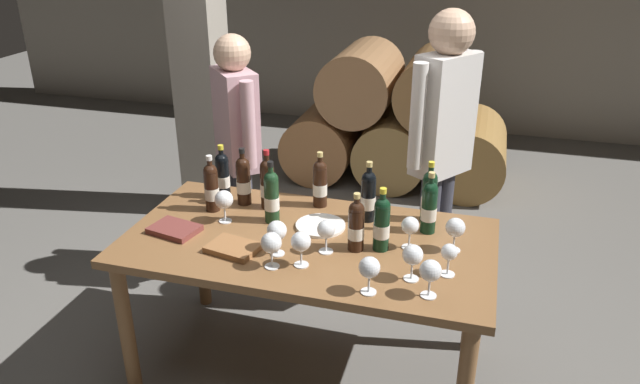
{
  "coord_description": "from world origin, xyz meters",
  "views": [
    {
      "loc": [
        0.73,
        -2.34,
        2.12
      ],
      "look_at": [
        0.0,
        0.2,
        0.91
      ],
      "focal_mm": 33.92,
      "sensor_mm": 36.0,
      "label": 1
    }
  ],
  "objects": [
    {
      "name": "leather_ledger",
      "position": [
        -0.63,
        -0.11,
        0.77
      ],
      "size": [
        0.25,
        0.2,
        0.03
      ],
      "primitive_type": "cube",
      "rotation": [
        0.0,
        0.0,
        -0.2
      ],
      "color": "brown",
      "rests_on": "dining_table"
    },
    {
      "name": "tasting_notebook",
      "position": [
        -0.29,
        -0.2,
        0.77
      ],
      "size": [
        0.25,
        0.2,
        0.03
      ],
      "primitive_type": "cube",
      "rotation": [
        0.0,
        0.0,
        -0.2
      ],
      "color": "#936038",
      "rests_on": "dining_table"
    },
    {
      "name": "wine_glass_2",
      "position": [
        -0.44,
        0.06,
        0.87
      ],
      "size": [
        0.09,
        0.09,
        0.16
      ],
      "color": "white",
      "rests_on": "dining_table"
    },
    {
      "name": "wine_bottle_3",
      "position": [
        -0.55,
        0.16,
        0.89
      ],
      "size": [
        0.07,
        0.07,
        0.3
      ],
      "color": "black",
      "rests_on": "dining_table"
    },
    {
      "name": "wine_glass_8",
      "position": [
        0.11,
        -0.09,
        0.87
      ],
      "size": [
        0.08,
        0.08,
        0.15
      ],
      "color": "white",
      "rests_on": "dining_table"
    },
    {
      "name": "wine_glass_1",
      "position": [
        0.59,
        -0.31,
        0.87
      ],
      "size": [
        0.09,
        0.09,
        0.16
      ],
      "color": "white",
      "rests_on": "dining_table"
    },
    {
      "name": "wine_bottle_7",
      "position": [
        0.52,
        0.22,
        0.89
      ],
      "size": [
        0.07,
        0.07,
        0.3
      ],
      "color": "black",
      "rests_on": "dining_table"
    },
    {
      "name": "wine_bottle_6",
      "position": [
        -0.04,
        0.35,
        0.89
      ],
      "size": [
        0.07,
        0.07,
        0.29
      ],
      "color": "black",
      "rests_on": "dining_table"
    },
    {
      "name": "wine_glass_7",
      "position": [
        0.04,
        -0.23,
        0.87
      ],
      "size": [
        0.09,
        0.09,
        0.16
      ],
      "color": "white",
      "rests_on": "dining_table"
    },
    {
      "name": "wine_bottle_5",
      "position": [
        0.22,
        0.26,
        0.89
      ],
      "size": [
        0.07,
        0.07,
        0.31
      ],
      "color": "black",
      "rests_on": "dining_table"
    },
    {
      "name": "wine_glass_3",
      "position": [
        0.51,
        -0.21,
        0.87
      ],
      "size": [
        0.09,
        0.09,
        0.16
      ],
      "color": "white",
      "rests_on": "dining_table"
    },
    {
      "name": "wine_glass_0",
      "position": [
        0.36,
        -0.35,
        0.87
      ],
      "size": [
        0.09,
        0.09,
        0.16
      ],
      "color": "white",
      "rests_on": "dining_table"
    },
    {
      "name": "dining_table",
      "position": [
        0.0,
        0.0,
        0.67
      ],
      "size": [
        1.7,
        0.9,
        0.76
      ],
      "color": "brown",
      "rests_on": "ground_plane"
    },
    {
      "name": "taster_seated_left",
      "position": [
        -0.65,
        0.72,
        0.92
      ],
      "size": [
        0.36,
        0.39,
        1.54
      ],
      "color": "#383842",
      "rests_on": "ground_plane"
    },
    {
      "name": "wine_glass_9",
      "position": [
        -0.08,
        -0.28,
        0.87
      ],
      "size": [
        0.09,
        0.09,
        0.16
      ],
      "color": "white",
      "rests_on": "dining_table"
    },
    {
      "name": "wine_bottle_1",
      "position": [
        -0.56,
        0.32,
        0.89
      ],
      "size": [
        0.07,
        0.07,
        0.29
      ],
      "color": "black",
      "rests_on": "dining_table"
    },
    {
      "name": "wine_bottle_10",
      "position": [
        0.23,
        -0.03,
        0.88
      ],
      "size": [
        0.07,
        0.07,
        0.28
      ],
      "color": "black",
      "rests_on": "dining_table"
    },
    {
      "name": "serving_plate",
      "position": [
        0.02,
        0.13,
        0.77
      ],
      "size": [
        0.24,
        0.24,
        0.01
      ],
      "primitive_type": "cylinder",
      "color": "white",
      "rests_on": "dining_table"
    },
    {
      "name": "ground_plane",
      "position": [
        0.0,
        0.0,
        0.0
      ],
      "size": [
        14.0,
        14.0,
        0.0
      ],
      "primitive_type": "plane",
      "color": "#66635E"
    },
    {
      "name": "wine_bottle_4",
      "position": [
        0.34,
        -0.0,
        0.89
      ],
      "size": [
        0.07,
        0.07,
        0.3
      ],
      "color": "black",
      "rests_on": "dining_table"
    },
    {
      "name": "wine_bottle_0",
      "position": [
        -0.29,
        0.26,
        0.89
      ],
      "size": [
        0.07,
        0.07,
        0.31
      ],
      "color": "black",
      "rests_on": "dining_table"
    },
    {
      "name": "barrel_stack",
      "position": [
        0.0,
        2.6,
        0.52
      ],
      "size": [
        1.86,
        0.9,
        1.15
      ],
      "color": "#926139",
      "rests_on": "ground_plane"
    },
    {
      "name": "wine_glass_5",
      "position": [
        -0.09,
        -0.17,
        0.87
      ],
      "size": [
        0.09,
        0.09,
        0.16
      ],
      "color": "white",
      "rests_on": "dining_table"
    },
    {
      "name": "wine_bottle_8",
      "position": [
        0.51,
        0.34,
        0.89
      ],
      "size": [
        0.07,
        0.07,
        0.31
      ],
      "color": "black",
      "rests_on": "dining_table"
    },
    {
      "name": "wine_glass_6",
      "position": [
        0.65,
        0.07,
        0.87
      ],
      "size": [
        0.09,
        0.09,
        0.16
      ],
      "color": "white",
      "rests_on": "dining_table"
    },
    {
      "name": "wine_bottle_2",
      "position": [
        -0.43,
        0.27,
        0.89
      ],
      "size": [
        0.07,
        0.07,
        0.3
      ],
      "color": "black",
      "rests_on": "dining_table"
    },
    {
      "name": "wine_glass_4",
      "position": [
        0.46,
        0.04,
        0.87
      ],
      "size": [
        0.08,
        0.08,
        0.15
      ],
      "color": "white",
      "rests_on": "dining_table"
    },
    {
      "name": "sommelier_presenting",
      "position": [
        0.52,
        0.75,
        1.04
      ],
      "size": [
        0.33,
        0.42,
        1.72
      ],
      "color": "#383842",
      "rests_on": "ground_plane"
    },
    {
      "name": "stone_pillar",
      "position": [
        -1.3,
        1.6,
        1.3
      ],
      "size": [
        0.32,
        0.32,
        2.6
      ],
      "primitive_type": "cube",
      "color": "gray",
      "rests_on": "ground_plane"
    },
    {
      "name": "wine_bottle_9",
      "position": [
        -0.22,
        0.12,
        0.89
      ],
      "size": [
        0.07,
        0.07,
        0.31
      ],
      "color": "#19381E",
      "rests_on": "dining_table"
    },
    {
      "name": "wine_glass_10",
      "position": [
        0.65,
        -0.14,
        0.86
      ],
      "size": [
        0.07,
        0.07,
        0.14
      ],
      "color": "white",
      "rests_on": "dining_table"
    }
  ]
}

